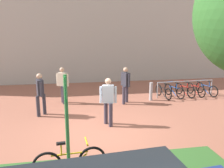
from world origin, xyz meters
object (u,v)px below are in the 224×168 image
bike_at_sign (70,162)px  bollard_steel (151,91)px  bike_rack_cluster (185,90)px  person_suited_dark (40,92)px  parking_sign_post (67,112)px  person_casual_tan (63,83)px  person_suited_navy (125,83)px  person_shirt_white (108,99)px

bike_at_sign → bollard_steel: (3.89, 5.61, 0.10)m
bike_at_sign → bike_rack_cluster: bike_at_sign is taller
bike_rack_cluster → person_suited_dark: 7.35m
bollard_steel → bike_rack_cluster: bearing=12.1°
parking_sign_post → bollard_steel: bearing=55.4°
person_casual_tan → person_suited_navy: (2.90, -0.50, 0.00)m
bollard_steel → person_casual_tan: (-4.26, 0.24, 0.53)m
bike_at_sign → person_shirt_white: 3.20m
bollard_steel → person_casual_tan: 4.30m
bollard_steel → person_casual_tan: size_ratio=0.52×
bike_at_sign → person_shirt_white: bearing=65.0°
bollard_steel → bike_at_sign: bearing=-124.7°
bollard_steel → person_suited_dark: 5.26m
person_suited_dark → person_suited_navy: (3.71, 1.06, 0.00)m
person_suited_dark → bollard_steel: bearing=14.7°
bike_rack_cluster → person_suited_dark: bearing=-166.0°
bollard_steel → person_suited_dark: person_suited_dark is taller
person_suited_dark → person_casual_tan: (0.80, 1.56, 0.00)m
parking_sign_post → person_casual_tan: bearing=93.3°
bike_at_sign → person_suited_dark: bearing=105.3°
bike_at_sign → person_casual_tan: (-0.37, 5.85, 0.63)m
bike_rack_cluster → person_suited_dark: size_ratio=1.86×
parking_sign_post → bike_rack_cluster: parking_sign_post is taller
bike_rack_cluster → person_suited_navy: person_suited_navy is taller
bollard_steel → person_suited_navy: person_suited_navy is taller
bike_rack_cluster → parking_sign_post: bearing=-134.3°
person_suited_navy → bike_rack_cluster: bearing=11.7°
bike_rack_cluster → person_suited_dark: person_suited_dark is taller
person_shirt_white → person_suited_dark: 2.89m
person_suited_dark → bike_at_sign: bearing=-74.7°
parking_sign_post → person_suited_navy: size_ratio=1.39×
parking_sign_post → bollard_steel: parking_sign_post is taller
person_suited_dark → person_suited_navy: size_ratio=1.00×
parking_sign_post → person_casual_tan: 5.95m
bike_at_sign → bike_rack_cluster: 8.48m
bike_rack_cluster → person_casual_tan: person_casual_tan is taller
bike_rack_cluster → person_casual_tan: (-6.31, -0.20, 0.64)m
bollard_steel → person_suited_dark: (-5.06, -1.33, 0.53)m
bollard_steel → person_suited_navy: (-1.36, -0.27, 0.53)m
bike_rack_cluster → bollard_steel: size_ratio=3.56×
person_casual_tan → person_suited_navy: same height
parking_sign_post → person_suited_dark: bearing=104.7°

